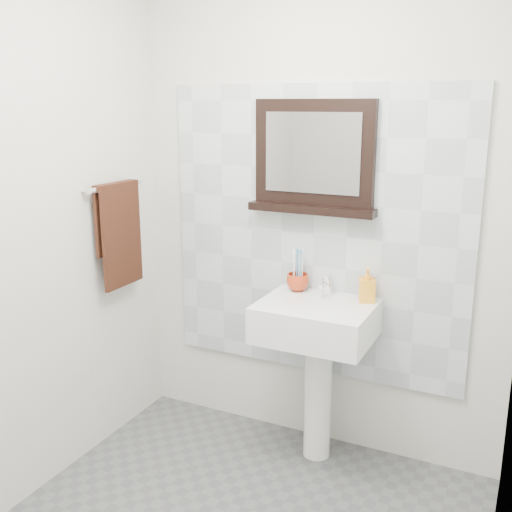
{
  "coord_description": "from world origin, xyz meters",
  "views": [
    {
      "loc": [
        1.05,
        -1.75,
        1.81
      ],
      "look_at": [
        -0.07,
        0.55,
        1.15
      ],
      "focal_mm": 42.0,
      "sensor_mm": 36.0,
      "label": 1
    }
  ],
  "objects_px": {
    "toothbrush_cup": "(298,282)",
    "framed_mirror": "(314,160)",
    "soap_dispenser": "(367,285)",
    "pedestal_sink": "(316,338)",
    "hand_towel": "(119,226)"
  },
  "relations": [
    {
      "from": "hand_towel",
      "to": "framed_mirror",
      "type": "bearing_deg",
      "value": 21.15
    },
    {
      "from": "toothbrush_cup",
      "to": "hand_towel",
      "type": "bearing_deg",
      "value": -160.37
    },
    {
      "from": "toothbrush_cup",
      "to": "hand_towel",
      "type": "distance_m",
      "value": 0.98
    },
    {
      "from": "pedestal_sink",
      "to": "hand_towel",
      "type": "bearing_deg",
      "value": -170.37
    },
    {
      "from": "pedestal_sink",
      "to": "soap_dispenser",
      "type": "xyz_separation_m",
      "value": [
        0.21,
        0.12,
        0.27
      ]
    },
    {
      "from": "framed_mirror",
      "to": "hand_towel",
      "type": "height_order",
      "value": "framed_mirror"
    },
    {
      "from": "framed_mirror",
      "to": "hand_towel",
      "type": "relative_size",
      "value": 1.19
    },
    {
      "from": "toothbrush_cup",
      "to": "framed_mirror",
      "type": "distance_m",
      "value": 0.63
    },
    {
      "from": "toothbrush_cup",
      "to": "framed_mirror",
      "type": "bearing_deg",
      "value": 41.19
    },
    {
      "from": "pedestal_sink",
      "to": "soap_dispenser",
      "type": "relative_size",
      "value": 5.61
    },
    {
      "from": "pedestal_sink",
      "to": "soap_dispenser",
      "type": "distance_m",
      "value": 0.36
    },
    {
      "from": "toothbrush_cup",
      "to": "hand_towel",
      "type": "height_order",
      "value": "hand_towel"
    },
    {
      "from": "framed_mirror",
      "to": "pedestal_sink",
      "type": "bearing_deg",
      "value": -60.53
    },
    {
      "from": "pedestal_sink",
      "to": "framed_mirror",
      "type": "xyz_separation_m",
      "value": [
        -0.11,
        0.19,
        0.86
      ]
    },
    {
      "from": "toothbrush_cup",
      "to": "soap_dispenser",
      "type": "bearing_deg",
      "value": -2.16
    }
  ]
}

